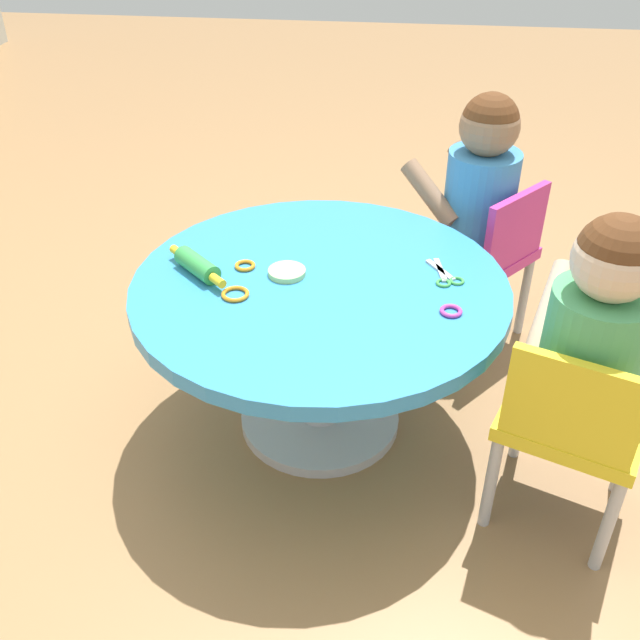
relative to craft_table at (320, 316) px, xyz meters
The scene contains 12 objects.
ground_plane 0.36m from the craft_table, ahead, with size 10.00×10.00×0.00m, color #9E7247.
craft_table is the anchor object (origin of this frame).
child_chair_left 0.65m from the craft_table, 114.32° to the right, with size 0.39×0.39×0.54m.
seated_child_left 0.67m from the craft_table, 110.79° to the right, with size 0.42×0.38×0.51m.
child_chair_right 0.65m from the craft_table, 42.89° to the right, with size 0.42×0.42×0.54m.
seated_child_right 0.67m from the craft_table, 39.36° to the right, with size 0.43×0.44×0.51m.
rolling_pin 0.33m from the craft_table, 90.74° to the left, with size 0.17×0.18×0.05m.
craft_scissors 0.33m from the craft_table, 79.60° to the right, with size 0.14×0.10×0.01m.
playdough_blob_0 0.14m from the craft_table, 74.82° to the left, with size 0.09×0.09×0.01m, color #B2E58C.
cookie_cutter_0 0.23m from the craft_table, 77.10° to the left, with size 0.05×0.05×0.01m, color orange.
cookie_cutter_1 0.35m from the craft_table, 107.50° to the right, with size 0.05×0.05×0.01m, color #D83FA5.
cookie_cutter_2 0.24m from the craft_table, 114.98° to the left, with size 0.07×0.07×0.01m, color orange.
Camera 1 is at (-1.50, -0.19, 1.39)m, focal length 40.51 mm.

